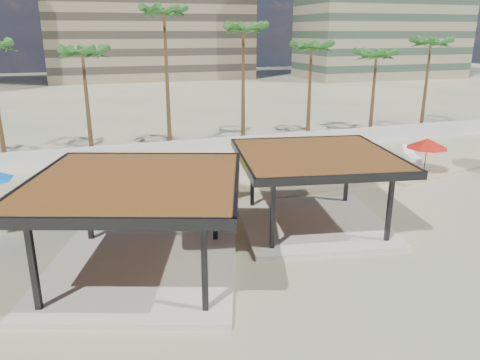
{
  "coord_description": "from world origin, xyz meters",
  "views": [
    {
      "loc": [
        -9.04,
        -17.52,
        8.91
      ],
      "look_at": [
        -1.69,
        4.9,
        1.4
      ],
      "focal_mm": 35.0,
      "sensor_mm": 36.0,
      "label": 1
    }
  ],
  "objects_px": {
    "umbrella_c": "(427,143)",
    "lounger_a": "(12,216)",
    "pavilion_central": "(315,183)",
    "lounger_c": "(381,161)",
    "lounger_d": "(411,157)",
    "pavilion_west": "(137,218)",
    "lounger_b": "(377,166)"
  },
  "relations": [
    {
      "from": "pavilion_central",
      "to": "pavilion_west",
      "type": "relative_size",
      "value": 0.85
    },
    {
      "from": "pavilion_central",
      "to": "lounger_a",
      "type": "bearing_deg",
      "value": 171.28
    },
    {
      "from": "pavilion_central",
      "to": "umbrella_c",
      "type": "relative_size",
      "value": 2.51
    },
    {
      "from": "pavilion_west",
      "to": "lounger_c",
      "type": "xyz_separation_m",
      "value": [
        17.58,
        10.09,
        -1.93
      ]
    },
    {
      "from": "pavilion_central",
      "to": "lounger_b",
      "type": "relative_size",
      "value": 3.23
    },
    {
      "from": "pavilion_central",
      "to": "pavilion_west",
      "type": "bearing_deg",
      "value": -155.26
    },
    {
      "from": "umbrella_c",
      "to": "lounger_b",
      "type": "height_order",
      "value": "umbrella_c"
    },
    {
      "from": "lounger_b",
      "to": "lounger_d",
      "type": "bearing_deg",
      "value": -46.37
    },
    {
      "from": "lounger_c",
      "to": "umbrella_c",
      "type": "bearing_deg",
      "value": -179.29
    },
    {
      "from": "pavilion_west",
      "to": "lounger_c",
      "type": "height_order",
      "value": "pavilion_west"
    },
    {
      "from": "umbrella_c",
      "to": "lounger_a",
      "type": "bearing_deg",
      "value": -179.26
    },
    {
      "from": "umbrella_c",
      "to": "lounger_c",
      "type": "xyz_separation_m",
      "value": [
        -1.29,
        2.88,
        -1.8
      ]
    },
    {
      "from": "lounger_a",
      "to": "lounger_d",
      "type": "bearing_deg",
      "value": -89.41
    },
    {
      "from": "umbrella_c",
      "to": "lounger_d",
      "type": "xyz_separation_m",
      "value": [
        1.4,
        3.09,
        -1.77
      ]
    },
    {
      "from": "umbrella_c",
      "to": "lounger_b",
      "type": "relative_size",
      "value": 1.29
    },
    {
      "from": "pavilion_west",
      "to": "lounger_a",
      "type": "bearing_deg",
      "value": 146.2
    },
    {
      "from": "lounger_a",
      "to": "lounger_c",
      "type": "xyz_separation_m",
      "value": [
        22.87,
        3.19,
        -0.04
      ]
    },
    {
      "from": "pavilion_west",
      "to": "lounger_a",
      "type": "height_order",
      "value": "pavilion_west"
    },
    {
      "from": "pavilion_central",
      "to": "pavilion_west",
      "type": "distance_m",
      "value": 8.76
    },
    {
      "from": "pavilion_west",
      "to": "lounger_b",
      "type": "height_order",
      "value": "pavilion_west"
    },
    {
      "from": "pavilion_central",
      "to": "lounger_d",
      "type": "bearing_deg",
      "value": 44.38
    },
    {
      "from": "lounger_b",
      "to": "pavilion_central",
      "type": "bearing_deg",
      "value": 153.4
    },
    {
      "from": "lounger_b",
      "to": "lounger_a",
      "type": "bearing_deg",
      "value": 118.94
    },
    {
      "from": "pavilion_central",
      "to": "lounger_d",
      "type": "height_order",
      "value": "pavilion_central"
    },
    {
      "from": "lounger_c",
      "to": "lounger_d",
      "type": "relative_size",
      "value": 0.86
    },
    {
      "from": "pavilion_central",
      "to": "lounger_d",
      "type": "distance_m",
      "value": 14.39
    },
    {
      "from": "lounger_c",
      "to": "lounger_a",
      "type": "bearing_deg",
      "value": 74.59
    },
    {
      "from": "pavilion_west",
      "to": "lounger_a",
      "type": "distance_m",
      "value": 8.9
    },
    {
      "from": "pavilion_west",
      "to": "lounger_b",
      "type": "bearing_deg",
      "value": 47.09
    },
    {
      "from": "lounger_a",
      "to": "lounger_b",
      "type": "bearing_deg",
      "value": -91.66
    },
    {
      "from": "pavilion_central",
      "to": "lounger_c",
      "type": "distance_m",
      "value": 12.15
    },
    {
      "from": "pavilion_central",
      "to": "lounger_a",
      "type": "xyz_separation_m",
      "value": [
        -13.77,
        4.67,
        -1.73
      ]
    }
  ]
}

